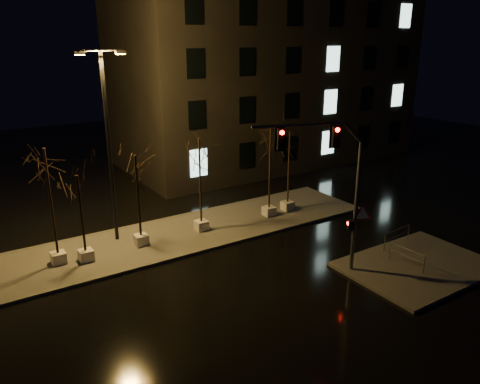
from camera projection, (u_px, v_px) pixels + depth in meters
ground at (246, 279)px, 21.25m from camera, size 90.00×90.00×0.00m
median at (187, 233)px, 26.01m from camera, size 22.00×5.00×0.15m
sidewalk_corner at (418, 266)px, 22.30m from camera, size 7.00×5.00×0.15m
building at (266, 72)px, 40.42m from camera, size 25.00×12.00×15.00m
tree_0 at (47, 175)px, 21.02m from camera, size 1.80×1.80×5.79m
tree_1 at (79, 195)px, 21.61m from camera, size 1.80×1.80×4.41m
tree_2 at (137, 176)px, 23.21m from camera, size 1.80×1.80×4.93m
tree_3 at (200, 159)px, 24.94m from camera, size 1.80×1.80×5.39m
tree_4 at (270, 147)px, 27.03m from camera, size 1.80×1.80×5.57m
tree_5 at (289, 149)px, 28.06m from camera, size 1.80×1.80×5.10m
traffic_signal_mast at (335, 177)px, 20.16m from camera, size 5.40×2.00×6.96m
streetlight_main at (108, 136)px, 23.31m from camera, size 2.43×0.34×9.75m
guard_rail_a at (397, 235)px, 24.12m from camera, size 2.12×0.24×0.92m
guard_rail_b at (407, 255)px, 21.93m from camera, size 0.17×1.87×0.89m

